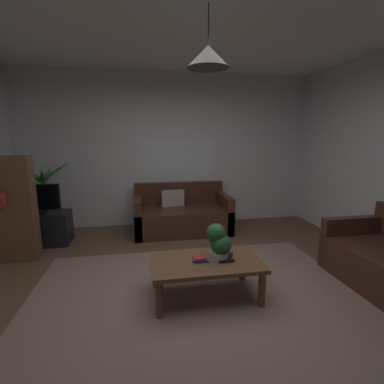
{
  "coord_description": "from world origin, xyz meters",
  "views": [
    {
      "loc": [
        -0.53,
        -2.65,
        1.63
      ],
      "look_at": [
        0.0,
        0.3,
        1.05
      ],
      "focal_mm": 26.47,
      "sensor_mm": 36.0,
      "label": 1
    }
  ],
  "objects_px": {
    "remote_on_table_0": "(226,261)",
    "coffee_table": "(206,266)",
    "book_on_table_1": "(200,258)",
    "pendant_lamp": "(208,56)",
    "tv_stand": "(39,229)",
    "potted_palm_corner": "(45,205)",
    "remote_on_table_1": "(229,256)",
    "potted_plant_on_table": "(219,241)",
    "couch_under_window": "(182,216)",
    "bookshelf_corner": "(6,209)",
    "book_on_table_0": "(200,260)",
    "tv": "(35,199)"
  },
  "relations": [
    {
      "from": "book_on_table_0",
      "to": "remote_on_table_0",
      "type": "distance_m",
      "value": 0.26
    },
    {
      "from": "remote_on_table_1",
      "to": "potted_plant_on_table",
      "type": "xyz_separation_m",
      "value": [
        -0.12,
        -0.01,
        0.18
      ]
    },
    {
      "from": "book_on_table_0",
      "to": "bookshelf_corner",
      "type": "xyz_separation_m",
      "value": [
        -2.32,
        1.35,
        0.29
      ]
    },
    {
      "from": "remote_on_table_0",
      "to": "couch_under_window",
      "type": "bearing_deg",
      "value": 1.74
    },
    {
      "from": "tv",
      "to": "pendant_lamp",
      "type": "relative_size",
      "value": 1.32
    },
    {
      "from": "remote_on_table_0",
      "to": "potted_palm_corner",
      "type": "xyz_separation_m",
      "value": [
        -2.4,
        2.37,
        0.11
      ]
    },
    {
      "from": "potted_plant_on_table",
      "to": "pendant_lamp",
      "type": "relative_size",
      "value": 0.7
    },
    {
      "from": "couch_under_window",
      "to": "tv",
      "type": "distance_m",
      "value": 2.31
    },
    {
      "from": "tv_stand",
      "to": "bookshelf_corner",
      "type": "distance_m",
      "value": 0.74
    },
    {
      "from": "remote_on_table_0",
      "to": "bookshelf_corner",
      "type": "xyz_separation_m",
      "value": [
        -2.58,
        1.4,
        0.3
      ]
    },
    {
      "from": "coffee_table",
      "to": "bookshelf_corner",
      "type": "relative_size",
      "value": 0.79
    },
    {
      "from": "coffee_table",
      "to": "book_on_table_1",
      "type": "bearing_deg",
      "value": -163.83
    },
    {
      "from": "book_on_table_1",
      "to": "potted_plant_on_table",
      "type": "relative_size",
      "value": 0.32
    },
    {
      "from": "potted_palm_corner",
      "to": "bookshelf_corner",
      "type": "relative_size",
      "value": 0.91
    },
    {
      "from": "remote_on_table_0",
      "to": "potted_plant_on_table",
      "type": "relative_size",
      "value": 0.43
    },
    {
      "from": "book_on_table_1",
      "to": "tv_stand",
      "type": "relative_size",
      "value": 0.13
    },
    {
      "from": "tv_stand",
      "to": "potted_palm_corner",
      "type": "bearing_deg",
      "value": 91.45
    },
    {
      "from": "tv",
      "to": "coffee_table",
      "type": "bearing_deg",
      "value": -40.25
    },
    {
      "from": "remote_on_table_0",
      "to": "potted_plant_on_table",
      "type": "xyz_separation_m",
      "value": [
        -0.05,
        0.09,
        0.18
      ]
    },
    {
      "from": "pendant_lamp",
      "to": "potted_palm_corner",
      "type": "bearing_deg",
      "value": 133.9
    },
    {
      "from": "couch_under_window",
      "to": "remote_on_table_1",
      "type": "height_order",
      "value": "couch_under_window"
    },
    {
      "from": "pendant_lamp",
      "to": "coffee_table",
      "type": "bearing_deg",
      "value": 153.43
    },
    {
      "from": "couch_under_window",
      "to": "remote_on_table_0",
      "type": "height_order",
      "value": "couch_under_window"
    },
    {
      "from": "couch_under_window",
      "to": "remote_on_table_0",
      "type": "relative_size",
      "value": 10.16
    },
    {
      "from": "potted_palm_corner",
      "to": "book_on_table_0",
      "type": "bearing_deg",
      "value": -47.09
    },
    {
      "from": "coffee_table",
      "to": "couch_under_window",
      "type": "bearing_deg",
      "value": 88.56
    },
    {
      "from": "potted_plant_on_table",
      "to": "tv",
      "type": "relative_size",
      "value": 0.53
    },
    {
      "from": "remote_on_table_1",
      "to": "couch_under_window",
      "type": "bearing_deg",
      "value": -56.7
    },
    {
      "from": "potted_plant_on_table",
      "to": "pendant_lamp",
      "type": "height_order",
      "value": "pendant_lamp"
    },
    {
      "from": "remote_on_table_1",
      "to": "book_on_table_1",
      "type": "bearing_deg",
      "value": 36.94
    },
    {
      "from": "coffee_table",
      "to": "potted_palm_corner",
      "type": "distance_m",
      "value": 3.19
    },
    {
      "from": "couch_under_window",
      "to": "remote_on_table_1",
      "type": "bearing_deg",
      "value": -84.41
    },
    {
      "from": "remote_on_table_1",
      "to": "bookshelf_corner",
      "type": "distance_m",
      "value": 2.96
    },
    {
      "from": "remote_on_table_0",
      "to": "coffee_table",
      "type": "bearing_deg",
      "value": 67.32
    },
    {
      "from": "potted_plant_on_table",
      "to": "tv_stand",
      "type": "distance_m",
      "value": 3.01
    },
    {
      "from": "tv_stand",
      "to": "tv",
      "type": "relative_size",
      "value": 1.28
    },
    {
      "from": "couch_under_window",
      "to": "potted_plant_on_table",
      "type": "relative_size",
      "value": 4.39
    },
    {
      "from": "couch_under_window",
      "to": "tv_stand",
      "type": "height_order",
      "value": "couch_under_window"
    },
    {
      "from": "potted_plant_on_table",
      "to": "potted_palm_corner",
      "type": "xyz_separation_m",
      "value": [
        -2.35,
        2.28,
        -0.07
      ]
    },
    {
      "from": "remote_on_table_0",
      "to": "remote_on_table_1",
      "type": "xyz_separation_m",
      "value": [
        0.07,
        0.11,
        0.0
      ]
    },
    {
      "from": "remote_on_table_1",
      "to": "potted_palm_corner",
      "type": "height_order",
      "value": "potted_palm_corner"
    },
    {
      "from": "coffee_table",
      "to": "bookshelf_corner",
      "type": "bearing_deg",
      "value": 150.82
    },
    {
      "from": "book_on_table_0",
      "to": "potted_palm_corner",
      "type": "relative_size",
      "value": 0.12
    },
    {
      "from": "book_on_table_0",
      "to": "tv_stand",
      "type": "bearing_deg",
      "value": 138.4
    },
    {
      "from": "coffee_table",
      "to": "pendant_lamp",
      "type": "bearing_deg",
      "value": -26.57
    },
    {
      "from": "couch_under_window",
      "to": "potted_palm_corner",
      "type": "relative_size",
      "value": 1.28
    },
    {
      "from": "book_on_table_0",
      "to": "tv_stand",
      "type": "relative_size",
      "value": 0.17
    },
    {
      "from": "remote_on_table_1",
      "to": "pendant_lamp",
      "type": "relative_size",
      "value": 0.3
    },
    {
      "from": "pendant_lamp",
      "to": "potted_plant_on_table",
      "type": "bearing_deg",
      "value": 8.86
    },
    {
      "from": "couch_under_window",
      "to": "pendant_lamp",
      "type": "relative_size",
      "value": 3.06
    }
  ]
}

